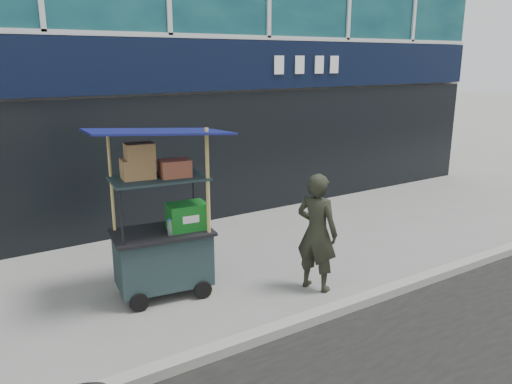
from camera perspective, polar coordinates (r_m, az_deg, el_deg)
ground at (r=6.32m, az=6.02°, el=-13.59°), size 80.00×80.00×0.00m
curb at (r=6.16m, az=7.22°, el=-13.82°), size 80.00×0.18×0.12m
vendor_cart at (r=6.57m, az=-10.54°, el=-5.07°), size 1.80×1.39×2.25m
vendor_man at (r=6.64m, az=6.96°, el=-4.60°), size 0.58×0.69×1.60m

